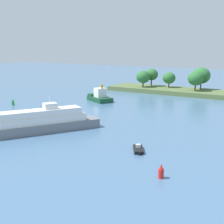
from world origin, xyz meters
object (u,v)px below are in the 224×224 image
at_px(small_motorboat, 49,109).
at_px(white_riverboat, 35,123).
at_px(channel_buoy_green, 13,102).
at_px(fishing_skiff, 138,149).
at_px(channel_buoy_red, 161,172).
at_px(tugboat, 100,97).

xyz_separation_m(small_motorboat, white_riverboat, (13.26, -17.80, 1.61)).
height_order(small_motorboat, channel_buoy_green, channel_buoy_green).
distance_m(white_riverboat, channel_buoy_green, 31.02).
bearing_deg(fishing_skiff, white_riverboat, -177.36).
xyz_separation_m(fishing_skiff, channel_buoy_red, (7.23, -7.71, 0.52)).
xyz_separation_m(small_motorboat, tugboat, (3.90, 17.39, 1.05)).
height_order(small_motorboat, fishing_skiff, fishing_skiff).
bearing_deg(channel_buoy_green, small_motorboat, 3.58).
height_order(white_riverboat, channel_buoy_green, white_riverboat).
xyz_separation_m(small_motorboat, channel_buoy_green, (-12.66, -0.79, 0.54)).
relative_size(fishing_skiff, channel_buoy_red, 2.06).
height_order(tugboat, channel_buoy_red, tugboat).
distance_m(tugboat, channel_buoy_red, 56.68).
xyz_separation_m(tugboat, channel_buoy_red, (38.16, -41.90, -0.52)).
relative_size(small_motorboat, fishing_skiff, 1.33).
height_order(tugboat, channel_buoy_green, tugboat).
bearing_deg(tugboat, white_riverboat, -75.10).
bearing_deg(channel_buoy_green, tugboat, 47.67).
relative_size(fishing_skiff, channel_buoy_green, 2.06).
relative_size(fishing_skiff, white_riverboat, 0.16).
bearing_deg(white_riverboat, fishing_skiff, 2.64).
relative_size(small_motorboat, channel_buoy_red, 2.74).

